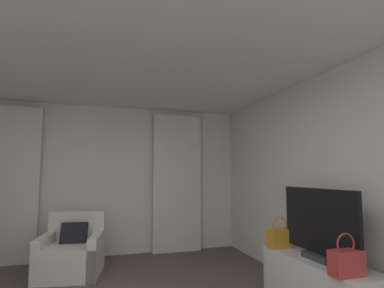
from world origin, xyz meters
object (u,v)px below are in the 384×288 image
Objects in this scene: armchair at (72,254)px; tv_console at (319,285)px; handbag_primary at (280,238)px; tv_flatscreen at (319,225)px; handbag_secondary at (347,262)px.

armchair is 3.21m from tv_console.
tv_console is at bearing -79.34° from handbag_primary.
tv_flatscreen is 0.62m from handbag_primary.
armchair is at bearing 142.33° from tv_console.
handbag_primary is at bearing -30.34° from armchair.
handbag_secondary reaches higher than armchair.
handbag_secondary is (-0.12, -0.48, -0.23)m from tv_flatscreen.
tv_console is (2.54, -1.96, -0.02)m from armchair.
handbag_secondary reaches higher than tv_console.
armchair is 0.66× the size of tv_console.
armchair is at bearing 149.66° from handbag_primary.
handbag_primary reaches higher than tv_console.
handbag_primary is (-0.10, 0.57, -0.23)m from tv_flatscreen.
armchair is 2.85m from handbag_primary.
armchair is 3.47m from handbag_secondary.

